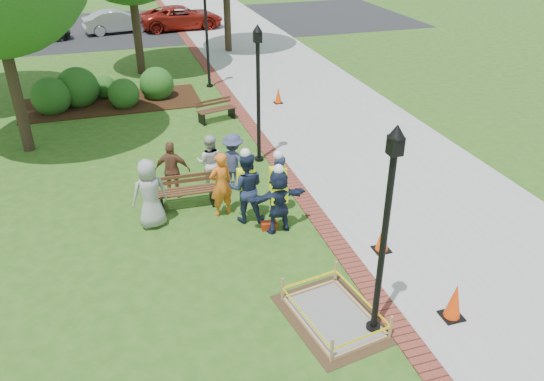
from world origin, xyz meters
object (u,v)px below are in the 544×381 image
object	(u,v)px
wet_concrete_pad	(334,309)
hivis_worker_b	(278,182)
lamp_near	(386,221)
hivis_worker_c	(246,186)
hivis_worker_a	(278,199)
bench_near	(187,197)
cone_front	(454,302)

from	to	relation	value
wet_concrete_pad	hivis_worker_b	distance (m)	4.29
wet_concrete_pad	lamp_near	world-z (taller)	lamp_near
lamp_near	hivis_worker_c	size ratio (longest dim) A/B	2.10
hivis_worker_a	hivis_worker_c	xyz separation A→B (m)	(-0.62, 0.72, 0.09)
bench_near	cone_front	xyz separation A→B (m)	(4.32, -5.95, 0.13)
hivis_worker_b	bench_near	bearing A→B (deg)	155.29
lamp_near	hivis_worker_b	bearing A→B (deg)	95.08
lamp_near	hivis_worker_a	xyz separation A→B (m)	(-0.68, 3.91, -1.57)
cone_front	lamp_near	xyz separation A→B (m)	(-1.64, 0.17, 2.08)
lamp_near	hivis_worker_c	xyz separation A→B (m)	(-1.30, 4.63, -1.48)
cone_front	hivis_worker_a	world-z (taller)	hivis_worker_a
cone_front	hivis_worker_b	size ratio (longest dim) A/B	0.46
bench_near	hivis_worker_a	distance (m)	2.81
bench_near	hivis_worker_a	size ratio (longest dim) A/B	0.86
hivis_worker_a	hivis_worker_c	distance (m)	0.95
cone_front	hivis_worker_a	xyz separation A→B (m)	(-2.32, 4.08, 0.52)
cone_front	hivis_worker_c	world-z (taller)	hivis_worker_c
wet_concrete_pad	hivis_worker_a	world-z (taller)	hivis_worker_a
hivis_worker_a	hivis_worker_b	bearing A→B (deg)	73.06
wet_concrete_pad	hivis_worker_b	size ratio (longest dim) A/B	1.41
hivis_worker_a	wet_concrete_pad	bearing A→B (deg)	-88.95
cone_front	hivis_worker_a	distance (m)	4.72
wet_concrete_pad	lamp_near	bearing A→B (deg)	-40.12
hivis_worker_a	hivis_worker_b	xyz separation A→B (m)	(0.25, 0.84, -0.02)
hivis_worker_b	hivis_worker_c	size ratio (longest dim) A/B	0.89
hivis_worker_b	hivis_worker_c	xyz separation A→B (m)	(-0.88, -0.12, 0.10)
bench_near	lamp_near	xyz separation A→B (m)	(2.67, -5.78, 2.21)
bench_near	cone_front	world-z (taller)	bench_near
bench_near	hivis_worker_c	distance (m)	1.94
cone_front	hivis_worker_a	size ratio (longest dim) A/B	0.45
hivis_worker_c	hivis_worker_a	bearing A→B (deg)	-48.94
bench_near	hivis_worker_a	world-z (taller)	hivis_worker_a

